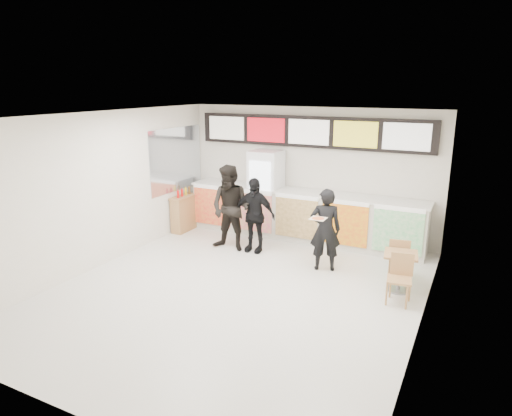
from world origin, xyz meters
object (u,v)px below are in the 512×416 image
Objects in this scene: customer_left at (231,208)px; cafe_table at (400,265)px; condiment_ledge at (184,213)px; service_counter at (302,215)px; drinks_fridge at (266,193)px; customer_main at (325,230)px; customer_mid at (254,215)px.

cafe_table is (3.63, -0.49, -0.45)m from customer_left.
service_counter is at bearing 13.38° from condiment_ledge.
cafe_table is 1.39× the size of condiment_ledge.
drinks_fridge is 1.24× the size of customer_main.
customer_left reaches higher than customer_main.
customer_mid is at bearing 16.03° from customer_left.
customer_mid is 1.12× the size of cafe_table.
condiment_ledge is (-5.32, 1.14, -0.03)m from cafe_table.
service_counter is 1.82m from customer_main.
condiment_ledge reaches higher than cafe_table.
service_counter is 2.90m from condiment_ledge.
drinks_fridge is 1.25m from customer_mid.
customer_main is at bearing -55.12° from service_counter.
customer_main is 1.54m from cafe_table.
service_counter is 1.03m from drinks_fridge.
drinks_fridge is 1.93× the size of condiment_ledge.
customer_mid reaches higher than condiment_ledge.
customer_left reaches higher than service_counter.
service_counter is 3.86× the size of cafe_table.
condiment_ledge is at bearing 163.67° from customer_mid.
drinks_fridge is 1.35m from customer_left.
service_counter is at bearing -76.26° from customer_main.
service_counter is at bearing 135.33° from cafe_table.
customer_mid is (0.29, -1.20, -0.20)m from drinks_fridge.
cafe_table is at bearing 146.35° from customer_main.
drinks_fridge is at bearing 81.67° from customer_left.
condiment_ledge is at bearing -33.05° from customer_main.
drinks_fridge reaches higher than condiment_ledge.
customer_left is 1.29× the size of cafe_table.
customer_mid is at bearing -31.41° from customer_main.
condiment_ledge is (-1.69, 0.65, -0.48)m from customer_left.
condiment_ledge is (-2.17, 0.51, -0.36)m from customer_mid.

